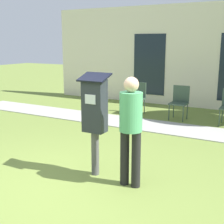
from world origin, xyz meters
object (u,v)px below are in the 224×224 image
object	(u,v)px
person_standing	(131,123)
outdoor_chair_left	(137,95)
outdoor_chair_middle	(180,100)
parking_meter	(95,111)

from	to	relation	value
person_standing	outdoor_chair_left	xyz separation A→B (m)	(-1.87, 4.33, -0.40)
outdoor_chair_middle	person_standing	bearing A→B (deg)	-68.41
outdoor_chair_middle	outdoor_chair_left	bearing A→B (deg)	-169.82
person_standing	outdoor_chair_middle	xyz separation A→B (m)	(-0.58, 4.25, -0.40)
person_standing	outdoor_chair_middle	world-z (taller)	person_standing
outdoor_chair_left	parking_meter	bearing A→B (deg)	-97.09
outdoor_chair_left	outdoor_chair_middle	distance (m)	1.29
parking_meter	outdoor_chair_middle	size ratio (longest dim) A/B	1.77
parking_meter	person_standing	distance (m)	0.66
person_standing	outdoor_chair_left	size ratio (longest dim) A/B	1.76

